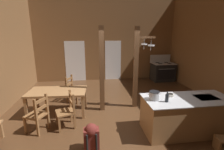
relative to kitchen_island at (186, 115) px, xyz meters
name	(u,v)px	position (x,y,z in m)	size (l,w,h in m)	color
ground_plane	(123,121)	(-1.44, 0.76, -0.49)	(7.95, 9.42, 0.10)	#4C301C
wall_back	(106,39)	(-1.44, 5.14, 1.70)	(7.95, 0.14, 4.28)	brown
glazed_door_back_left	(75,61)	(-3.05, 5.07, 0.58)	(1.00, 0.01, 2.05)	white
glazed_panel_back_right	(113,60)	(-1.09, 5.07, 0.58)	(0.84, 0.01, 2.05)	white
kitchen_island	(186,115)	(0.00, 0.00, 0.00)	(2.17, 0.98, 0.89)	#9E7044
stove_range	(163,71)	(1.45, 4.45, 0.04)	(1.17, 0.86, 1.32)	black
support_post_with_pot_rack	(137,66)	(-0.83, 1.58, 0.97)	(0.64, 0.26, 2.63)	brown
support_post_center	(102,70)	(-1.97, 1.49, 0.87)	(0.14, 0.14, 2.63)	brown
dining_table	(58,93)	(-3.33, 1.44, 0.21)	(1.76, 1.01, 0.74)	#9E7044
ladderback_chair_near_window	(73,89)	(-2.96, 2.32, 0.01)	(0.58, 0.58, 0.95)	brown
ladderback_chair_by_post	(67,111)	(-2.96, 0.63, 0.01)	(0.56, 0.56, 0.95)	brown
ladderback_chair_at_table_end	(38,115)	(-3.66, 0.53, 0.01)	(0.59, 0.59, 0.95)	brown
backpack	(92,136)	(-2.36, -0.34, -0.13)	(0.32, 0.31, 0.60)	maroon
stockpot_on_counter	(154,96)	(-0.86, 0.03, 0.55)	(0.32, 0.25, 0.20)	#B7BABF
mixing_bowl_on_counter	(170,95)	(-0.37, 0.18, 0.48)	(0.17, 0.17, 0.06)	silver
bottle_tall_on_counter	(167,98)	(-0.63, -0.13, 0.54)	(0.08, 0.08, 0.25)	#1E2328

